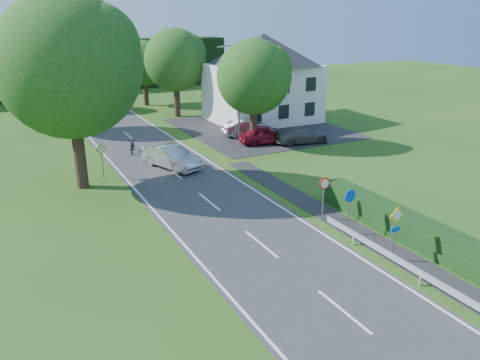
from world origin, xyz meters
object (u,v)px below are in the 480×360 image
streetlight (238,88)px  parasol (255,115)px  parked_car_red (264,135)px  parked_car_silver_a (247,127)px  motorcycle (132,145)px  moving_car (172,157)px  parked_car_grey (301,135)px

streetlight → parasol: 6.53m
parked_car_red → parked_car_silver_a: same height
parked_car_red → motorcycle: bearing=85.9°
moving_car → parked_car_grey: moving_car is taller
parked_car_grey → parked_car_silver_a: bearing=41.1°
parasol → motorcycle: bearing=-164.5°
parked_car_red → parasol: size_ratio=1.75×
motorcycle → parked_car_red: bearing=5.7°
streetlight → parked_car_silver_a: bearing=35.2°
streetlight → parasol: (3.97, 3.98, -3.32)m
motorcycle → parked_car_grey: parked_car_grey is taller
streetlight → motorcycle: bearing=177.9°
parked_car_silver_a → parasol: 3.94m
motorcycle → parked_car_red: 10.84m
streetlight → parasol: streetlight is taller
moving_car → motorcycle: bearing=83.5°
parasol → streetlight: bearing=-134.9°
streetlight → parked_car_grey: size_ratio=1.68×
streetlight → parked_car_silver_a: size_ratio=1.81×
moving_car → parasol: 14.72m
parked_car_red → parked_car_grey: 3.09m
parked_car_red → parked_car_silver_a: bearing=8.9°
moving_car → parked_car_silver_a: bearing=11.5°
parked_car_red → parasol: (2.58, 6.17, 0.37)m
streetlight → parasol: bearing=45.1°
streetlight → motorcycle: streetlight is taller
parked_car_grey → parked_car_red: bearing=74.3°
moving_car → parked_car_grey: 12.04m
parked_car_grey → parasol: bearing=11.1°
parked_car_silver_a → parasol: size_ratio=1.81×
parked_car_red → parked_car_grey: bearing=-105.7°
parked_car_silver_a → parasol: (2.55, 2.98, 0.37)m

